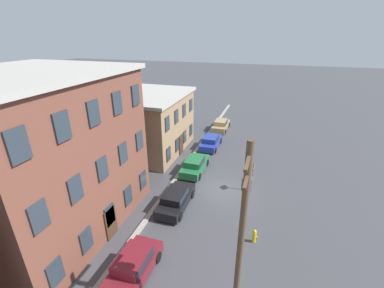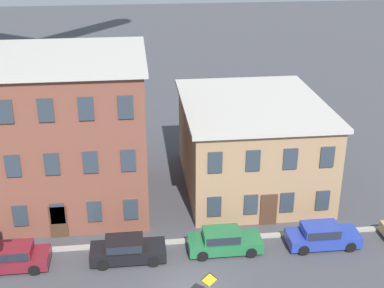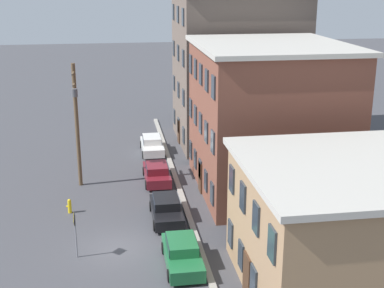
{
  "view_description": "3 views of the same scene",
  "coord_description": "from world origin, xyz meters",
  "px_view_note": "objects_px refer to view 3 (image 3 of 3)",
  "views": [
    {
      "loc": [
        -18.59,
        -3.12,
        12.42
      ],
      "look_at": [
        1.83,
        3.4,
        3.13
      ],
      "focal_mm": 24.0,
      "sensor_mm": 36.0,
      "label": 1
    },
    {
      "loc": [
        -2.54,
        -23.39,
        18.74
      ],
      "look_at": [
        0.66,
        4.68,
        6.53
      ],
      "focal_mm": 50.0,
      "sensor_mm": 36.0,
      "label": 2
    },
    {
      "loc": [
        27.49,
        0.0,
        14.67
      ],
      "look_at": [
        0.31,
        4.15,
        6.08
      ],
      "focal_mm": 50.0,
      "sensor_mm": 36.0,
      "label": 3
    }
  ],
  "objects_px": {
    "car_black": "(166,208)",
    "utility_pole": "(76,119)",
    "car_green": "(182,252)",
    "caution_sign": "(75,227)",
    "car_white": "(152,144)",
    "fire_hydrant": "(70,206)",
    "car_maroon": "(157,172)"
  },
  "relations": [
    {
      "from": "car_black",
      "to": "utility_pole",
      "type": "height_order",
      "value": "utility_pole"
    },
    {
      "from": "car_green",
      "to": "caution_sign",
      "type": "height_order",
      "value": "caution_sign"
    },
    {
      "from": "car_white",
      "to": "fire_hydrant",
      "type": "xyz_separation_m",
      "value": [
        11.78,
        -6.32,
        -0.27
      ]
    },
    {
      "from": "car_green",
      "to": "utility_pole",
      "type": "bearing_deg",
      "value": -154.81
    },
    {
      "from": "car_maroon",
      "to": "car_green",
      "type": "height_order",
      "value": "same"
    },
    {
      "from": "car_maroon",
      "to": "car_black",
      "type": "relative_size",
      "value": 1.0
    },
    {
      "from": "car_maroon",
      "to": "fire_hydrant",
      "type": "xyz_separation_m",
      "value": [
        4.69,
        -6.1,
        -0.27
      ]
    },
    {
      "from": "car_black",
      "to": "fire_hydrant",
      "type": "bearing_deg",
      "value": -107.15
    },
    {
      "from": "car_green",
      "to": "fire_hydrant",
      "type": "distance_m",
      "value": 9.96
    },
    {
      "from": "car_green",
      "to": "utility_pole",
      "type": "distance_m",
      "value": 14.48
    },
    {
      "from": "car_green",
      "to": "caution_sign",
      "type": "distance_m",
      "value": 5.94
    },
    {
      "from": "car_maroon",
      "to": "utility_pole",
      "type": "relative_size",
      "value": 0.49
    },
    {
      "from": "car_white",
      "to": "fire_hydrant",
      "type": "relative_size",
      "value": 4.58
    },
    {
      "from": "car_maroon",
      "to": "car_green",
      "type": "relative_size",
      "value": 1.0
    },
    {
      "from": "car_white",
      "to": "utility_pole",
      "type": "bearing_deg",
      "value": -40.1
    },
    {
      "from": "utility_pole",
      "to": "fire_hydrant",
      "type": "relative_size",
      "value": 9.39
    },
    {
      "from": "car_white",
      "to": "car_maroon",
      "type": "xyz_separation_m",
      "value": [
        7.09,
        -0.22,
        0.0
      ]
    },
    {
      "from": "caution_sign",
      "to": "fire_hydrant",
      "type": "bearing_deg",
      "value": -172.72
    },
    {
      "from": "car_green",
      "to": "caution_sign",
      "type": "relative_size",
      "value": 1.62
    },
    {
      "from": "car_white",
      "to": "car_maroon",
      "type": "relative_size",
      "value": 1.0
    },
    {
      "from": "car_maroon",
      "to": "caution_sign",
      "type": "distance_m",
      "value": 11.97
    },
    {
      "from": "car_maroon",
      "to": "car_green",
      "type": "bearing_deg",
      "value": 1.19
    },
    {
      "from": "car_black",
      "to": "car_green",
      "type": "xyz_separation_m",
      "value": [
        5.77,
        0.24,
        0.0
      ]
    },
    {
      "from": "car_green",
      "to": "caution_sign",
      "type": "xyz_separation_m",
      "value": [
        -1.69,
        -5.6,
        1.04
      ]
    },
    {
      "from": "car_black",
      "to": "caution_sign",
      "type": "bearing_deg",
      "value": -52.67
    },
    {
      "from": "caution_sign",
      "to": "fire_hydrant",
      "type": "xyz_separation_m",
      "value": [
        -5.97,
        -0.76,
        -1.31
      ]
    },
    {
      "from": "car_green",
      "to": "car_white",
      "type": "bearing_deg",
      "value": -179.88
    },
    {
      "from": "car_white",
      "to": "car_green",
      "type": "distance_m",
      "value": 19.44
    },
    {
      "from": "car_maroon",
      "to": "caution_sign",
      "type": "height_order",
      "value": "caution_sign"
    },
    {
      "from": "car_black",
      "to": "caution_sign",
      "type": "height_order",
      "value": "caution_sign"
    },
    {
      "from": "car_white",
      "to": "fire_hydrant",
      "type": "height_order",
      "value": "car_white"
    },
    {
      "from": "car_white",
      "to": "car_black",
      "type": "bearing_deg",
      "value": -0.83
    }
  ]
}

